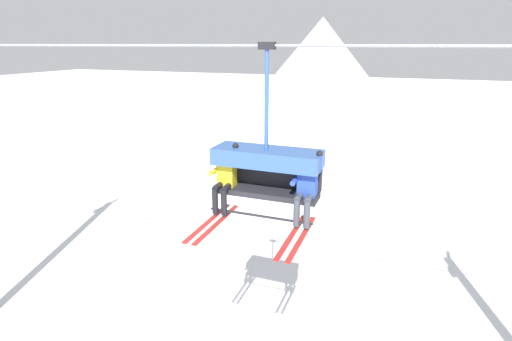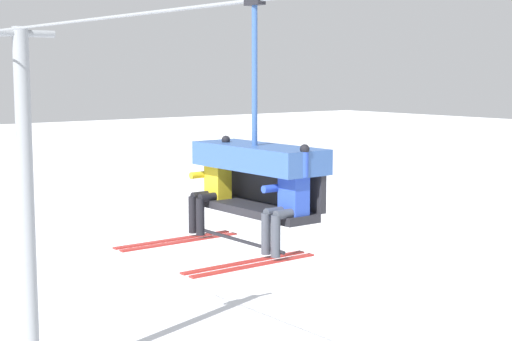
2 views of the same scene
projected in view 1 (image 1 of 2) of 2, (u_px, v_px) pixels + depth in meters
mountain_peak_west at (321, 64)px, 50.81m from camera, size 19.15×19.15×11.36m
lift_cable at (199, 46)px, 6.90m from camera, size 18.62×0.05×0.05m
chairlift_chair at (267, 164)px, 7.16m from camera, size 1.95×0.74×2.97m
skier_yellow at (224, 178)px, 7.31m from camera, size 0.48×1.70×1.34m
skier_blue at (306, 188)px, 6.80m from camera, size 0.48×1.70×1.34m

